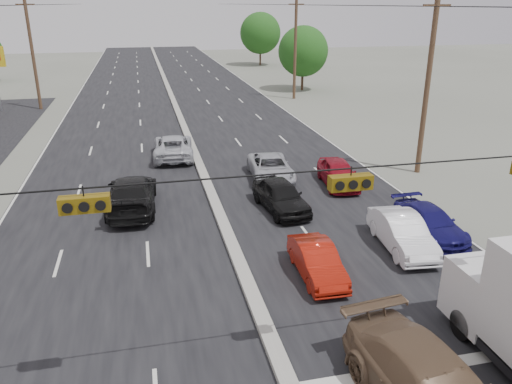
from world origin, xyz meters
TOP-DOWN VIEW (x-y plane):
  - ground at (0.00, 0.00)m, footprint 200.00×200.00m
  - road_surface at (0.00, 30.00)m, footprint 20.00×160.00m
  - center_median at (0.00, 30.00)m, footprint 0.50×160.00m
  - utility_pole_left_c at (-12.50, 40.00)m, footprint 1.60×0.30m
  - utility_pole_right_b at (12.50, 15.00)m, footprint 1.60×0.30m
  - utility_pole_right_c at (12.50, 40.00)m, footprint 1.60×0.30m
  - traffic_signals at (1.40, 0.00)m, footprint 25.00×0.30m
  - tree_right_mid at (15.00, 45.00)m, footprint 5.60×5.60m
  - tree_right_far at (16.00, 70.00)m, footprint 6.40×6.40m
  - red_sedan at (2.60, 4.84)m, footprint 1.38×3.75m
  - queue_car_a at (3.00, 11.18)m, footprint 2.25×4.51m
  - queue_car_b at (6.70, 6.17)m, footprint 1.87×4.39m
  - queue_car_c at (3.68, 15.68)m, footprint 2.56×4.95m
  - queue_car_d at (8.45, 6.98)m, footprint 1.87×4.33m
  - queue_car_e at (7.00, 13.84)m, footprint 2.15×4.34m
  - oncoming_near at (-3.98, 12.90)m, footprint 2.55×5.69m
  - oncoming_far at (-1.40, 21.25)m, footprint 2.79×5.44m

SIDE VIEW (x-z plane):
  - ground at x=0.00m, z-range 0.00..0.00m
  - road_surface at x=0.00m, z-range -0.01..0.01m
  - center_median at x=0.00m, z-range 0.00..0.20m
  - red_sedan at x=2.60m, z-range 0.00..1.23m
  - queue_car_d at x=8.45m, z-range 0.00..1.24m
  - queue_car_c at x=3.68m, z-range 0.00..1.33m
  - queue_car_b at x=6.70m, z-range 0.00..1.41m
  - queue_car_e at x=7.00m, z-range 0.00..1.42m
  - oncoming_far at x=-1.40m, z-range 0.00..1.47m
  - queue_car_a at x=3.00m, z-range 0.00..1.48m
  - oncoming_near at x=-3.98m, z-range 0.00..1.62m
  - tree_right_mid at x=15.00m, z-range 0.77..7.91m
  - tree_right_far at x=16.00m, z-range 0.88..9.04m
  - utility_pole_left_c at x=-12.50m, z-range 0.11..10.11m
  - utility_pole_right_b at x=12.50m, z-range 0.11..10.11m
  - utility_pole_right_c at x=12.50m, z-range 0.11..10.11m
  - traffic_signals at x=1.40m, z-range 5.22..5.77m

